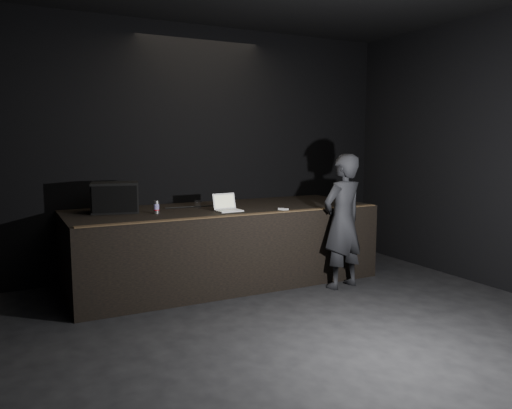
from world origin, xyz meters
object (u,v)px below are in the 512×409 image
object	(u,v)px
stage_monitor	(115,197)
laptop	(227,206)
person	(343,221)
stage_riser	(222,245)
beer_can	(156,207)

from	to	relation	value
stage_monitor	laptop	bearing A→B (deg)	-8.76
person	stage_monitor	bearing A→B (deg)	-34.54
person	stage_riser	bearing A→B (deg)	-47.46
stage_monitor	beer_can	world-z (taller)	stage_monitor
beer_can	person	bearing A→B (deg)	-20.92
laptop	beer_can	bearing A→B (deg)	165.29
stage_riser	beer_can	world-z (taller)	beer_can
beer_can	laptop	bearing A→B (deg)	-11.09
laptop	person	bearing A→B (deg)	-30.40
stage_riser	laptop	world-z (taller)	laptop
beer_can	person	xyz separation A→B (m)	(2.18, -0.84, -0.22)
stage_monitor	beer_can	bearing A→B (deg)	-25.22
stage_riser	laptop	size ratio (longest dim) A/B	12.23
laptop	person	world-z (taller)	person
stage_monitor	laptop	xyz separation A→B (m)	(1.29, -0.50, -0.13)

